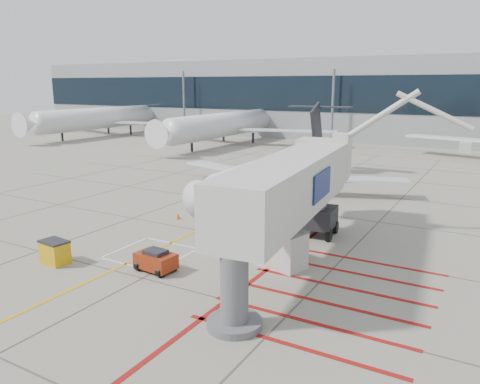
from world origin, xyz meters
The scene contains 13 objects.
ground_plane centered at (0.00, 0.00, 0.00)m, with size 260.00×260.00×0.00m, color gray.
regional_jet centered at (-2.09, 13.78, 3.76)m, with size 22.74×28.67×7.51m, color silver, non-canonical shape.
jet_bridge centered at (5.82, 0.83, 3.94)m, with size 9.34×19.71×7.88m, color silver, non-canonical shape.
pushback_tug centered at (-0.04, -2.87, 0.61)m, with size 2.09×1.31×1.22m, color maroon, non-canonical shape.
spill_bin centered at (-5.54, -4.79, 0.66)m, with size 1.52×1.02×1.32m, color #D19B0B, non-canonical shape.
baggage_cart centered at (-1.48, 6.56, 0.56)m, with size 1.76×1.11×1.11m, color slate, non-canonical shape.
ground_power_unit centered at (5.36, 0.99, 1.05)m, with size 2.66×1.55×2.10m, color silver, non-canonical shape.
cone_nose centered at (-4.98, 5.55, 0.24)m, with size 0.35×0.35×0.48m, color #E55C0C.
cone_side centered at (2.36, 7.27, 0.25)m, with size 0.36×0.36×0.49m, color orange.
terminal_building centered at (10.00, 70.00, 7.00)m, with size 180.00×28.00×14.00m, color gray.
terminal_glass_band centered at (10.00, 55.95, 8.00)m, with size 180.00×0.10×6.00m, color black.
bg_aircraft_a centered at (-51.52, 46.00, 5.93)m, with size 35.56×39.51×11.85m, color silver, non-canonical shape.
bg_aircraft_b centered at (-24.36, 46.00, 5.77)m, with size 34.62×38.47×11.54m, color silver, non-canonical shape.
Camera 1 is at (15.31, -20.77, 9.64)m, focal length 35.00 mm.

